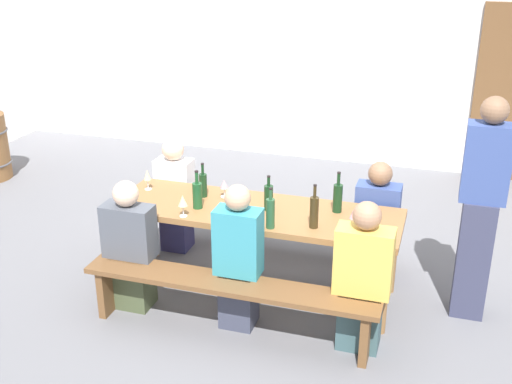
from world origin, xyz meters
The scene contains 21 objects.
ground_plane centered at (0.00, 0.00, 0.00)m, with size 24.00×24.00×0.00m, color slate.
back_wall centered at (0.00, 3.58, 1.60)m, with size 14.00×0.20×3.20m, color white.
tasting_table centered at (0.00, 0.00, 0.67)m, with size 2.35×0.74×0.75m.
bench_near centered at (0.00, -0.67, 0.36)m, with size 2.25×0.30×0.45m.
bench_far centered at (0.00, 0.67, 0.36)m, with size 2.25×0.30×0.45m.
wine_bottle_0 centered at (-0.51, 0.12, 0.86)m, with size 0.07×0.07×0.30m.
wine_bottle_1 centered at (0.52, -0.20, 0.88)m, with size 0.07×0.07×0.35m.
wine_bottle_2 centered at (0.21, -0.30, 0.87)m, with size 0.07×0.07×0.33m.
wine_bottle_3 centered at (0.10, 0.02, 0.86)m, with size 0.07×0.07×0.30m.
wine_bottle_4 centered at (-0.46, -0.12, 0.87)m, with size 0.08×0.08×0.32m.
wine_bottle_5 centered at (0.64, 0.15, 0.87)m, with size 0.07×0.07×0.34m.
wine_glass_0 centered at (0.81, -0.10, 0.86)m, with size 0.07×0.07×0.15m.
wine_glass_1 centered at (-0.33, 0.16, 0.86)m, with size 0.07×0.07×0.15m.
wine_glass_2 centered at (-1.02, 0.12, 0.88)m, with size 0.06×0.06×0.18m.
wine_glass_3 centered at (-0.50, -0.31, 0.88)m, with size 0.08×0.08×0.18m.
seated_guest_near_0 centered at (-0.88, -0.52, 0.51)m, with size 0.40×0.24×1.08m.
seated_guest_near_1 centered at (0.02, -0.52, 0.55)m, with size 0.35×0.24×1.16m.
seated_guest_near_2 centered at (0.95, -0.52, 0.54)m, with size 0.40×0.24×1.15m.
seated_guest_far_0 centered at (-0.96, 0.52, 0.53)m, with size 0.34×0.24×1.10m.
seated_guest_far_1 centered at (0.92, 0.52, 0.51)m, with size 0.37×0.24×1.07m.
standing_host centered at (1.71, 0.18, 0.87)m, with size 0.33×0.24×1.77m.
Camera 1 is at (1.41, -4.48, 2.83)m, focal length 44.55 mm.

